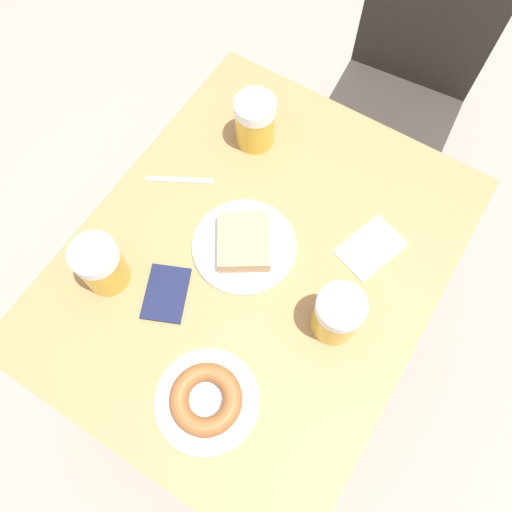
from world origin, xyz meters
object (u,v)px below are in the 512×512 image
plate_with_donut (206,400)px  napkin_folded (371,248)px  chair (408,71)px  beer_mug_right (101,265)px  fork (180,180)px  beer_mug_center (255,122)px  beer_mug_left (337,315)px  plate_with_cake (244,244)px  passport_near_edge (166,293)px

plate_with_donut → napkin_folded: size_ratio=1.25×
chair → plate_with_donut: bearing=-92.3°
beer_mug_right → fork: size_ratio=0.89×
plate_with_donut → beer_mug_center: (-0.26, 0.58, 0.05)m
plate_with_donut → beer_mug_left: 0.31m
plate_with_cake → beer_mug_left: size_ratio=1.76×
plate_with_donut → beer_mug_center: 0.64m
beer_mug_left → passport_near_edge: beer_mug_left is taller
beer_mug_center → beer_mug_right: same height
beer_mug_right → fork: beer_mug_right is taller
beer_mug_center → passport_near_edge: size_ratio=0.88×
beer_mug_left → passport_near_edge: size_ratio=0.88×
beer_mug_center → fork: (-0.09, -0.20, -0.06)m
plate_with_donut → beer_mug_right: bearing=162.5°
chair → beer_mug_center: size_ratio=7.25×
plate_with_donut → fork: (-0.34, 0.39, -0.02)m
napkin_folded → passport_near_edge: passport_near_edge is taller
chair → plate_with_cake: chair is taller
plate_with_donut → beer_mug_left: size_ratio=1.57×
beer_mug_right → fork: (-0.01, 0.28, -0.06)m
plate_with_cake → fork: (-0.22, 0.07, -0.02)m
plate_with_cake → beer_mug_right: bearing=-134.4°
beer_mug_center → passport_near_edge: beer_mug_center is taller
fork → plate_with_donut: bearing=-48.3°
plate_with_cake → passport_near_edge: plate_with_cake is taller
passport_near_edge → beer_mug_left: bearing=21.6°
chair → plate_with_donut: chair is taller
fork → beer_mug_right: bearing=-87.4°
napkin_folded → passport_near_edge: bearing=-134.5°
chair → plate_with_cake: (-0.06, -0.84, 0.19)m
plate_with_cake → fork: bearing=163.9°
plate_with_cake → passport_near_edge: bearing=-114.3°
beer_mug_center → fork: bearing=-114.2°
beer_mug_right → napkin_folded: bearing=38.8°
passport_near_edge → fork: bearing=119.8°
beer_mug_right → fork: bearing=92.6°
fork → beer_mug_left: bearing=-13.5°
plate_with_donut → plate_with_cake: bearing=110.3°
fork → chair: bearing=69.9°
fork → passport_near_edge: size_ratio=0.98×
beer_mug_left → plate_with_cake: bearing=168.8°
napkin_folded → fork: 0.47m
beer_mug_left → fork: size_ratio=0.89×
plate_with_cake → beer_mug_right: size_ratio=1.76×
beer_mug_left → napkin_folded: size_ratio=0.80×
passport_near_edge → plate_with_cake: bearing=65.7°
chair → beer_mug_right: 1.12m
plate_with_cake → beer_mug_left: (0.25, -0.05, 0.05)m
passport_near_edge → beer_mug_center: bearing=96.8°
beer_mug_right → passport_near_edge: size_ratio=0.88×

